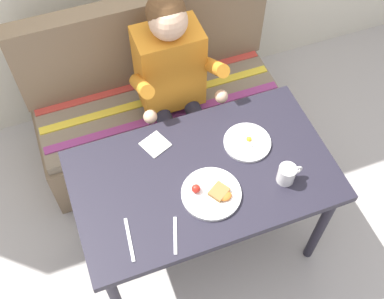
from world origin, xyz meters
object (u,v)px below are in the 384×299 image
table (203,183)px  plate_eggs (247,142)px  plate_breakfast (212,193)px  coffee_mug (287,174)px  napkin (155,144)px  fork (175,235)px  couch (157,108)px  knife (129,240)px  person (174,79)px

table → plate_eggs: size_ratio=5.32×
plate_breakfast → coffee_mug: (0.34, -0.04, 0.04)m
coffee_mug → napkin: bearing=141.9°
coffee_mug → fork: coffee_mug is taller
table → napkin: bearing=124.2°
table → napkin: size_ratio=10.47×
table → plate_breakfast: plate_breakfast is taller
couch → knife: couch is taller
coffee_mug → napkin: size_ratio=1.03×
coffee_mug → fork: 0.57m
knife → plate_breakfast: bearing=17.4°
couch → person: bearing=-70.4°
plate_eggs → couch: bearing=110.7°
table → couch: (0.00, 0.76, -0.32)m
plate_eggs → knife: size_ratio=1.13×
fork → knife: same height
table → fork: size_ratio=7.06×
person → coffee_mug: size_ratio=10.27×
couch → coffee_mug: size_ratio=12.20×
person → knife: 0.91m
plate_breakfast → napkin: (-0.15, 0.34, -0.01)m
couch → person: (0.06, -0.17, 0.41)m
plate_eggs → napkin: plate_eggs is taller
knife → coffee_mug: bearing=9.0°
plate_eggs → napkin: size_ratio=1.97×
couch → fork: bearing=-102.4°
fork → plate_breakfast: bearing=49.2°
couch → coffee_mug: 1.08m
plate_breakfast → knife: bearing=-168.6°
table → fork: 0.34m
couch → plate_breakfast: 0.97m
plate_breakfast → napkin: 0.38m
couch → fork: size_ratio=8.47×
coffee_mug → plate_eggs: bearing=108.2°
fork → knife: 0.19m
plate_breakfast → coffee_mug: size_ratio=2.26×
table → coffee_mug: bearing=-25.0°
couch → plate_breakfast: size_ratio=5.39×
person → plate_breakfast: person is taller
person → knife: person is taller
couch → plate_eggs: size_ratio=6.39×
coffee_mug → table: bearing=155.0°
plate_eggs → coffee_mug: (0.08, -0.24, 0.04)m
table → couch: couch is taller
person → plate_breakfast: 0.71m
coffee_mug → couch: bearing=110.1°
table → person: 0.60m
person → coffee_mug: 0.80m
plate_breakfast → plate_eggs: bearing=37.5°
napkin → fork: 0.48m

